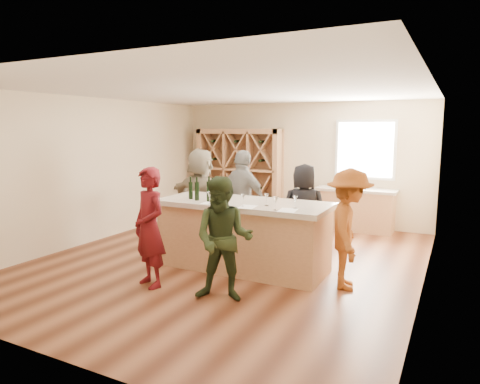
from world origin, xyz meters
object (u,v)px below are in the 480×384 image
at_px(person_server, 349,229).
at_px(person_near_left, 150,227).
at_px(wine_bottle_c, 212,191).
at_px(wine_bottle_a, 191,190).
at_px(wine_rack, 239,174).
at_px(wine_bottle_b, 197,191).
at_px(tasting_counter_base, 243,237).
at_px(sink, 347,184).
at_px(person_near_right, 224,239).
at_px(person_far_mid, 243,201).
at_px(wine_bottle_e, 225,193).
at_px(person_far_left, 201,196).
at_px(person_far_right, 304,211).
at_px(wine_bottle_d, 209,191).

bearing_deg(person_server, person_near_left, 101.68).
bearing_deg(wine_bottle_c, wine_bottle_a, -160.17).
relative_size(wine_rack, wine_bottle_b, 7.53).
height_order(tasting_counter_base, person_server, person_server).
distance_m(sink, person_near_left, 5.00).
relative_size(person_near_right, person_far_mid, 0.88).
xyz_separation_m(wine_bottle_c, wine_bottle_e, (0.30, -0.11, 0.00)).
relative_size(wine_bottle_e, person_server, 0.16).
bearing_deg(wine_bottle_c, sink, 69.08).
bearing_deg(person_server, person_far_left, 56.29).
distance_m(tasting_counter_base, person_far_left, 1.81).
height_order(wine_rack, person_far_left, wine_rack).
distance_m(tasting_counter_base, person_far_right, 1.26).
relative_size(wine_bottle_c, person_far_mid, 0.15).
bearing_deg(tasting_counter_base, person_near_left, -122.29).
distance_m(sink, person_far_right, 2.40).
relative_size(person_far_mid, person_far_left, 1.00).
distance_m(wine_bottle_a, wine_bottle_c, 0.35).
bearing_deg(person_near_right, wine_bottle_b, 120.50).
bearing_deg(person_near_right, person_far_mid, 94.84).
distance_m(person_near_left, person_near_right, 1.17).
relative_size(wine_bottle_c, person_server, 0.16).
distance_m(wine_rack, sink, 2.70).
xyz_separation_m(wine_bottle_d, wine_bottle_e, (0.24, 0.08, -0.02)).
bearing_deg(wine_bottle_e, wine_bottle_d, -161.62).
distance_m(wine_bottle_a, wine_bottle_d, 0.40).
bearing_deg(wine_bottle_b, sink, 67.71).
relative_size(wine_bottle_d, wine_bottle_e, 1.15).
xyz_separation_m(wine_bottle_a, wine_bottle_d, (0.39, -0.07, 0.02)).
xyz_separation_m(person_near_left, person_far_mid, (0.35, 2.20, 0.07)).
bearing_deg(person_far_mid, wine_bottle_d, 106.96).
bearing_deg(person_near_left, person_far_mid, 102.72).
distance_m(person_near_right, person_far_left, 2.89).
xyz_separation_m(tasting_counter_base, wine_bottle_d, (-0.46, -0.27, 0.74)).
bearing_deg(person_far_mid, person_near_right, 127.47).
xyz_separation_m(wine_rack, wine_bottle_a, (1.03, -3.69, 0.12)).
height_order(tasting_counter_base, person_far_left, person_far_left).
distance_m(wine_bottle_d, person_far_mid, 1.22).
relative_size(wine_bottle_a, person_near_right, 0.17).
bearing_deg(person_near_left, wine_bottle_a, 113.69).
height_order(wine_bottle_d, person_server, person_server).
distance_m(wine_bottle_d, wine_bottle_e, 0.25).
bearing_deg(person_far_right, tasting_counter_base, 40.45).
bearing_deg(wine_bottle_a, tasting_counter_base, 12.78).
relative_size(tasting_counter_base, wine_bottle_e, 9.48).
relative_size(person_near_left, person_far_mid, 0.92).
distance_m(wine_bottle_c, wine_bottle_e, 0.32).
height_order(wine_rack, tasting_counter_base, wine_rack).
xyz_separation_m(person_near_right, person_far_mid, (-0.82, 2.16, 0.11)).
distance_m(tasting_counter_base, wine_bottle_b, 1.03).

